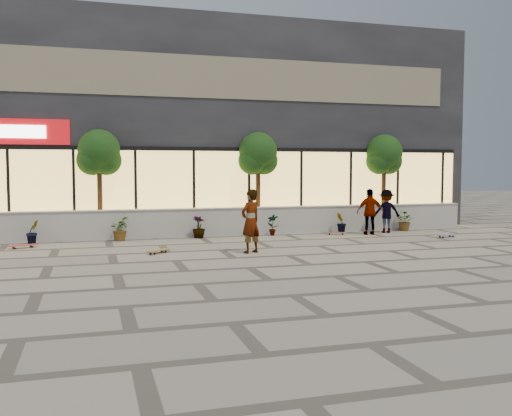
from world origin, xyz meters
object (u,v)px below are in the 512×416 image
object	(u,v)px
tree_midwest	(99,155)
skater_center	(251,221)
skater_right_near	(370,212)
skateboard_center	(158,251)
skater_right_far	(386,211)
tree_east	(384,157)
skateboard_right_near	(336,233)
skateboard_right_far	(446,235)
tree_mideast	(258,156)
skateboard_left	(23,245)

from	to	relation	value
tree_midwest	skater_center	xyz separation A→B (m)	(4.21, -5.26, -2.04)
skater_right_near	skateboard_center	size ratio (longest dim) A/B	2.32
skater_right_far	skateboard_center	world-z (taller)	skater_right_far
skater_right_near	tree_east	bearing A→B (deg)	-116.91
skateboard_right_near	skateboard_right_far	world-z (taller)	skateboard_right_far
tree_mideast	skater_right_far	bearing A→B (deg)	-18.96
skater_right_near	skateboard_right_far	size ratio (longest dim) A/B	1.95
skateboard_center	skater_right_near	bearing A→B (deg)	-27.84
skateboard_left	skateboard_right_far	world-z (taller)	same
tree_midwest	skater_right_far	bearing A→B (deg)	-8.62
skateboard_right_far	tree_midwest	bearing A→B (deg)	148.45
tree_mideast	skateboard_right_far	distance (m)	7.65
skateboard_center	skateboard_right_near	distance (m)	7.57
skater_right_near	skateboard_left	bearing A→B (deg)	13.52
tree_midwest	skater_right_near	world-z (taller)	tree_midwest
tree_east	skateboard_right_far	world-z (taller)	tree_east
tree_mideast	tree_midwest	bearing A→B (deg)	180.00
tree_mideast	tree_east	bearing A→B (deg)	0.00
skater_right_far	skateboard_right_near	world-z (taller)	skater_right_far
skater_right_far	skater_center	bearing A→B (deg)	43.52
tree_midwest	skateboard_right_far	bearing A→B (deg)	-16.50
tree_mideast	skateboard_right_near	world-z (taller)	tree_mideast
skateboard_left	skateboard_right_near	xyz separation A→B (m)	(10.97, 0.57, -0.01)
tree_east	skateboard_right_far	size ratio (longest dim) A/B	4.40
skater_right_near	skateboard_right_far	world-z (taller)	skater_right_near
tree_mideast	skateboard_left	distance (m)	9.18
tree_east	skateboard_left	distance (m)	14.39
tree_midwest	skateboard_left	world-z (taller)	tree_midwest
tree_midwest	skateboard_right_far	xyz separation A→B (m)	(12.10, -3.59, -2.90)
skater_right_far	skateboard_center	bearing A→B (deg)	32.34
skateboard_center	skateboard_left	bearing A→B (deg)	104.97
tree_mideast	tree_east	size ratio (longest dim) A/B	1.00
skater_right_near	skateboard_center	bearing A→B (deg)	29.50
tree_midwest	skater_center	world-z (taller)	tree_midwest
skater_center	tree_midwest	bearing A→B (deg)	-79.88
skateboard_left	skateboard_right_far	distance (m)	14.57
skater_right_far	skateboard_right_near	bearing A→B (deg)	17.13
skater_right_far	skateboard_right_far	distance (m)	2.51
tree_mideast	tree_east	distance (m)	5.50
tree_midwest	skateboard_left	xyz separation A→B (m)	(-2.41, -2.30, -2.90)
tree_midwest	skateboard_right_far	size ratio (longest dim) A/B	4.40
tree_mideast	skateboard_center	bearing A→B (deg)	-133.99
skater_right_near	skateboard_center	xyz separation A→B (m)	(-8.25, -2.53, -0.79)
tree_east	skater_right_far	bearing A→B (deg)	-115.22
skater_right_far	skateboard_left	bearing A→B (deg)	17.31
skater_right_near	skateboard_right_near	distance (m)	1.51
tree_midwest	skateboard_right_near	world-z (taller)	tree_midwest
skater_right_far	skateboard_left	size ratio (longest dim) A/B	1.90
tree_east	skateboard_left	world-z (taller)	tree_east
tree_midwest	tree_mideast	bearing A→B (deg)	0.00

